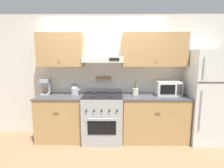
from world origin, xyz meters
The scene contains 10 objects.
ground_plane centered at (0.00, 0.00, 0.00)m, with size 16.00×16.00×0.00m, color #937551.
wall_back centered at (0.08, 0.63, 1.45)m, with size 5.20×0.46×2.55m.
counter_left centered at (-0.85, 0.34, 0.45)m, with size 0.93×0.66×0.90m.
counter_right centered at (1.04, 0.34, 0.45)m, with size 1.30×0.66×0.90m.
stove_range centered at (0.00, 0.30, 0.47)m, with size 0.77×0.73×1.01m.
refrigerator centered at (2.04, 0.30, 0.91)m, with size 0.70×0.72×1.81m.
tea_kettle centered at (-0.59, 0.44, 1.00)m, with size 0.20×0.16×0.23m.
coffee_maker centered at (-1.19, 0.46, 1.07)m, with size 0.17×0.20×0.33m.
microwave centered at (1.33, 0.45, 1.05)m, with size 0.48×0.40×0.29m.
utensil_crock centered at (0.66, 0.44, 0.98)m, with size 0.12×0.12×0.29m.
Camera 1 is at (0.22, -3.10, 1.67)m, focal length 28.00 mm.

